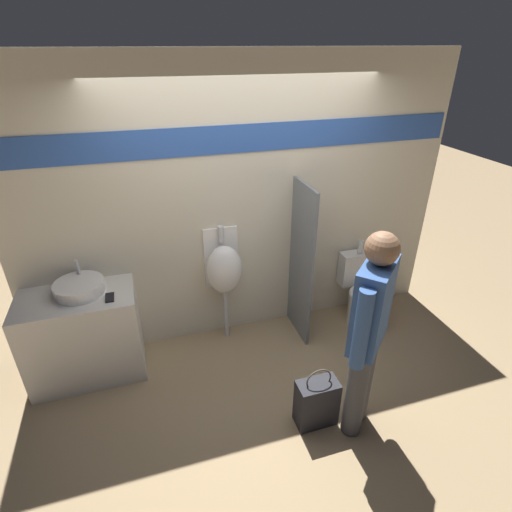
{
  "coord_description": "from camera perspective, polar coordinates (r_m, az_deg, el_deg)",
  "views": [
    {
      "loc": [
        -0.92,
        -2.81,
        2.73
      ],
      "look_at": [
        0.0,
        0.17,
        1.05
      ],
      "focal_mm": 28.0,
      "sensor_mm": 36.0,
      "label": 1
    }
  ],
  "objects": [
    {
      "name": "shopping_bag",
      "position": [
        3.4,
        8.64,
        -19.96
      ],
      "size": [
        0.33,
        0.18,
        0.56
      ],
      "color": "#232328",
      "rests_on": "ground_plane"
    },
    {
      "name": "sink_counter",
      "position": [
        3.93,
        -23.36,
        -10.47
      ],
      "size": [
        0.97,
        0.54,
        0.84
      ],
      "color": "silver",
      "rests_on": "ground_plane"
    },
    {
      "name": "ground_plane",
      "position": [
        4.03,
        0.74,
        -14.38
      ],
      "size": [
        16.0,
        16.0,
        0.0
      ],
      "primitive_type": "plane",
      "color": "#997F5B"
    },
    {
      "name": "toilet",
      "position": [
        4.5,
        15.11,
        -5.6
      ],
      "size": [
        0.4,
        0.57,
        0.88
      ],
      "color": "white",
      "rests_on": "ground_plane"
    },
    {
      "name": "cell_phone",
      "position": [
        3.57,
        -20.17,
        -5.59
      ],
      "size": [
        0.07,
        0.14,
        0.01
      ],
      "color": "black",
      "rests_on": "sink_counter"
    },
    {
      "name": "display_wall",
      "position": [
        3.79,
        -1.93,
        7.09
      ],
      "size": [
        4.2,
        0.07,
        2.7
      ],
      "color": "beige",
      "rests_on": "ground_plane"
    },
    {
      "name": "divider_near_counter",
      "position": [
        3.94,
        6.47,
        -1.1
      ],
      "size": [
        0.03,
        0.52,
        1.62
      ],
      "color": "slate",
      "rests_on": "ground_plane"
    },
    {
      "name": "person_in_vest",
      "position": [
        2.97,
        15.76,
        -10.2
      ],
      "size": [
        0.46,
        0.44,
        1.7
      ],
      "rotation": [
        0.0,
        0.0,
        0.76
      ],
      "color": "#3D3D42",
      "rests_on": "ground_plane"
    },
    {
      "name": "urinal_near_counter",
      "position": [
        3.86,
        -4.6,
        -1.88
      ],
      "size": [
        0.35,
        0.26,
        1.22
      ],
      "color": "silver",
      "rests_on": "ground_plane"
    },
    {
      "name": "sink_basin",
      "position": [
        3.71,
        -23.92,
        -4.12
      ],
      "size": [
        0.41,
        0.41,
        0.24
      ],
      "color": "white",
      "rests_on": "sink_counter"
    }
  ]
}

